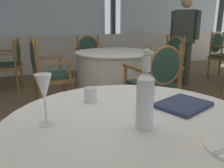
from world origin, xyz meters
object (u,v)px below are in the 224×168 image
(water_bottle, at_px, (145,98))
(menu_book, at_px, (183,105))
(wine_glass, at_px, (44,89))
(dining_chair_3_3, at_px, (10,61))
(dining_chair_1_0, at_px, (91,56))
(dining_chair_1_2, at_px, (157,79))
(dining_chair_2_2, at_px, (221,52))
(dining_chair_1_1, at_px, (45,70))
(water_tumbler, at_px, (91,95))
(dining_chair_1_3, at_px, (169,60))
(diner_person_0, at_px, (184,36))

(water_bottle, bearing_deg, menu_book, 22.55)
(wine_glass, bearing_deg, dining_chair_3_3, 93.68)
(dining_chair_1_0, height_order, dining_chair_1_2, dining_chair_1_2)
(dining_chair_1_2, height_order, dining_chair_2_2, dining_chair_2_2)
(wine_glass, relative_size, dining_chair_2_2, 0.23)
(dining_chair_1_1, bearing_deg, dining_chair_1_2, -44.87)
(water_tumbler, bearing_deg, dining_chair_1_1, 91.09)
(dining_chair_1_1, xyz_separation_m, dining_chair_1_2, (1.06, -0.94, -0.01))
(wine_glass, relative_size, dining_chair_1_3, 0.23)
(wine_glass, relative_size, water_tumbler, 2.85)
(dining_chair_2_2, distance_m, diner_person_0, 1.13)
(wine_glass, distance_m, menu_book, 0.69)
(dining_chair_1_2, height_order, dining_chair_3_3, dining_chair_1_2)
(water_bottle, relative_size, dining_chair_3_3, 0.37)
(dining_chair_3_3, bearing_deg, dining_chair_1_2, 136.70)
(dining_chair_2_2, height_order, dining_chair_3_3, dining_chair_2_2)
(dining_chair_1_3, xyz_separation_m, dining_chair_2_2, (1.60, 0.39, 0.01))
(wine_glass, relative_size, dining_chair_1_0, 0.24)
(water_bottle, relative_size, diner_person_0, 0.20)
(water_bottle, distance_m, dining_chair_3_3, 3.40)
(menu_book, relative_size, dining_chair_1_0, 0.28)
(dining_chair_1_1, distance_m, dining_chair_1_3, 2.01)
(water_bottle, height_order, water_tumbler, water_bottle)
(dining_chair_1_1, bearing_deg, water_bottle, -89.77)
(water_tumbler, bearing_deg, dining_chair_3_3, 98.90)
(water_tumbler, xyz_separation_m, diner_person_0, (2.49, 2.23, 0.13))
(water_tumbler, distance_m, dining_chair_2_2, 4.26)
(diner_person_0, bearing_deg, dining_chair_3_3, 133.58)
(dining_chair_3_3, bearing_deg, diner_person_0, 177.25)
(menu_book, height_order, diner_person_0, diner_person_0)
(water_tumbler, bearing_deg, wine_glass, -142.03)
(wine_glass, xyz_separation_m, diner_person_0, (2.75, 2.43, 0.01))
(water_bottle, relative_size, dining_chair_1_1, 0.34)
(water_bottle, bearing_deg, dining_chair_1_0, 76.16)
(menu_book, relative_size, dining_chair_1_2, 0.28)
(dining_chair_1_0, bearing_deg, dining_chair_1_1, -45.23)
(menu_book, bearing_deg, water_tumbler, 129.04)
(dining_chair_1_2, xyz_separation_m, dining_chair_2_2, (2.54, 1.44, 0.00))
(wine_glass, bearing_deg, dining_chair_1_2, 40.17)
(water_tumbler, distance_m, dining_chair_3_3, 3.00)
(dining_chair_1_0, bearing_deg, water_bottle, -17.23)
(menu_book, bearing_deg, water_bottle, -175.99)
(wine_glass, bearing_deg, diner_person_0, 41.51)
(menu_book, xyz_separation_m, dining_chair_1_0, (0.50, 3.14, -0.20))
(dining_chair_1_0, relative_size, dining_chair_1_1, 0.95)
(wine_glass, xyz_separation_m, water_tumbler, (0.26, 0.20, -0.12))
(dining_chair_2_2, bearing_deg, dining_chair_1_1, -91.85)
(dining_chair_1_2, bearing_deg, dining_chair_1_3, -45.08)
(water_tumbler, distance_m, dining_chair_1_1, 1.84)
(dining_chair_1_3, distance_m, diner_person_0, 0.69)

